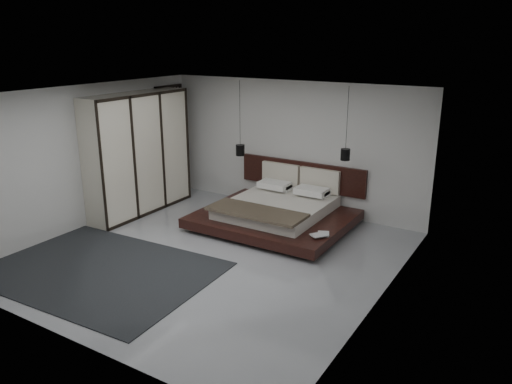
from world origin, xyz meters
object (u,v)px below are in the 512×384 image
Objects in this scene: pendant_right at (345,154)px; wardrobe at (138,154)px; lattice_screen at (171,141)px; pendant_left at (240,150)px; rug at (100,270)px; bed at (278,211)px.

wardrobe is (-4.16, -1.27, -0.24)m from pendant_right.
pendant_right is at bearing 16.95° from wardrobe.
pendant_left is (2.02, -0.07, 0.03)m from lattice_screen.
rug is at bearing -93.96° from pendant_left.
bed reaches higher than rug.
bed is 0.79× the size of rug.
rug is at bearing -124.82° from pendant_right.
pendant_right is at bearing 0.00° from pendant_left.
lattice_screen is 1.86× the size of pendant_right.
bed is at bearing -9.67° from lattice_screen.
bed is 3.67m from rug.
pendant_right is at bearing 21.53° from bed.
pendant_left is 0.61× the size of wardrobe.
lattice_screen is 0.99× the size of wardrobe.
wardrobe is at bearing -164.97° from bed.
pendant_left is (-1.20, 0.47, 1.03)m from bed.
pendant_right is 0.53× the size of wardrobe.
pendant_left reaches higher than bed.
bed is at bearing -21.53° from pendant_left.
pendant_right is at bearing 55.18° from rug.
wardrobe reaches higher than rug.
bed is at bearing -158.47° from pendant_right.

